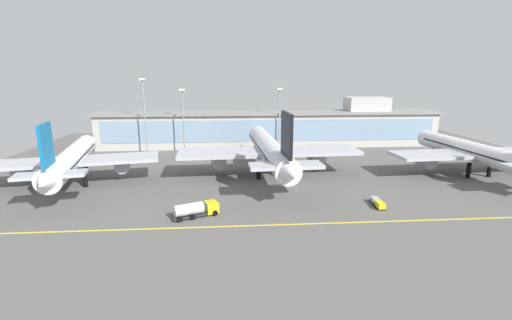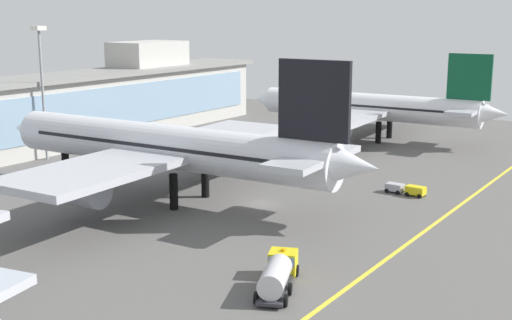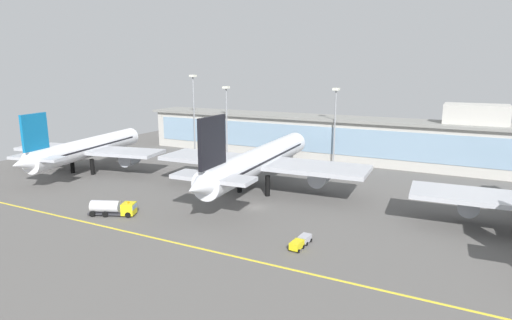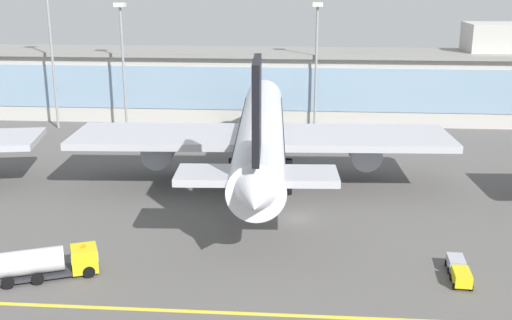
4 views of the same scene
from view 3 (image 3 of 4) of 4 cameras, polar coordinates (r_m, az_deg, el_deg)
The scene contains 10 objects.
ground_plane at distance 86.08m, azimuth -0.02°, elevation -6.46°, with size 180.51×180.51×0.00m, color #5B5956.
taxiway_centreline_stripe at distance 68.57m, azimuth -8.62°, elevation -11.63°, with size 144.41×0.50×0.01m, color yellow.
terminal_building at distance 132.11m, azimuth 11.21°, elevation 3.08°, with size 131.94×14.00×18.47m.
airliner_near_left at distance 123.37m, azimuth -21.94°, elevation 1.49°, with size 42.88×50.04×17.76m.
airliner_near_right at distance 96.19m, azimuth 0.50°, elevation -0.06°, with size 49.83×59.44×19.44m.
fuel_tanker_truck at distance 85.64m, azimuth -18.82°, elevation -6.17°, with size 9.28×5.82×2.90m.
baggage_tug_near at distance 67.99m, azimuth 6.09°, elevation -11.05°, with size 2.01×5.68×1.40m.
apron_light_mast_west at distance 140.91m, azimuth -8.50°, elevation 7.69°, with size 1.80×1.80×25.95m.
apron_light_mast_centre at distance 123.69m, azimuth 10.76°, elevation 6.10°, with size 1.80×1.80×22.47m.
apron_light_mast_east at distance 133.14m, azimuth -4.05°, elevation 6.71°, with size 1.80×1.80×22.50m.
Camera 3 is at (37.21, -72.55, 27.60)m, focal length 29.31 mm.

